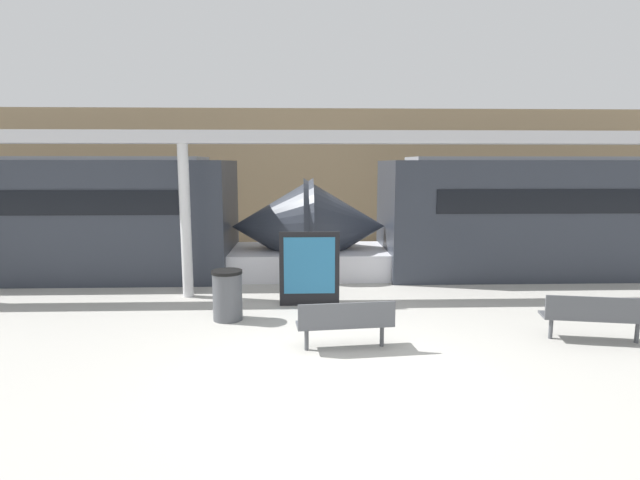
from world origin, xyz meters
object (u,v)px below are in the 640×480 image
train_left (593,218)px  support_column_near (185,222)px  trash_bin (227,295)px  bench_near (346,321)px  poster_board (309,269)px  bench_far (597,314)px  train_right (7,220)px

train_left → support_column_near: bearing=-167.8°
support_column_near → trash_bin: bearing=-56.6°
bench_near → poster_board: 2.69m
bench_far → train_right: bearing=167.5°
train_left → trash_bin: size_ratio=16.31×
train_left → bench_far: bearing=-119.3°
train_right → bench_far: train_right is taller
train_right → support_column_near: support_column_near is taller
train_left → bench_far: train_left is taller
poster_board → support_column_near: bearing=163.3°
poster_board → support_column_near: support_column_near is taller
train_right → bench_far: bearing=-23.4°
support_column_near → train_right: bearing=156.3°
train_left → poster_board: train_left is taller
bench_far → support_column_near: bearing=167.7°
bench_near → trash_bin: size_ratio=1.65×
train_left → bench_far: (-3.13, -5.58, -1.03)m
trash_bin → support_column_near: bearing=123.4°
bench_near → trash_bin: bearing=136.1°
train_left → support_column_near: support_column_near is taller
train_left → trash_bin: bearing=-156.8°
train_right → support_column_near: 5.79m
trash_bin → bench_near: bearing=-37.9°
train_right → trash_bin: bearing=-32.4°
train_left → trash_bin: train_left is taller
bench_far → poster_board: 5.41m
train_left → trash_bin: 10.46m
train_right → poster_board: (8.07, -3.16, -0.71)m
train_right → trash_bin: train_right is taller
train_left → bench_near: bearing=-142.1°
trash_bin → poster_board: (1.61, 0.93, 0.31)m
bench_far → support_column_near: (-7.60, 3.25, 1.24)m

